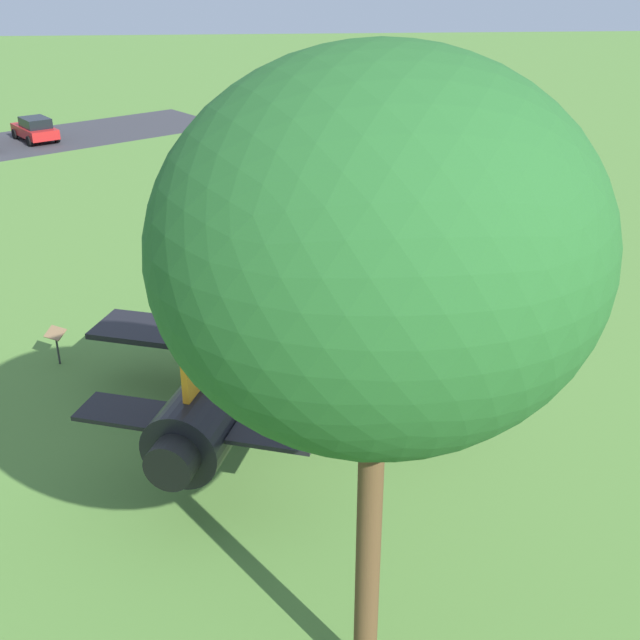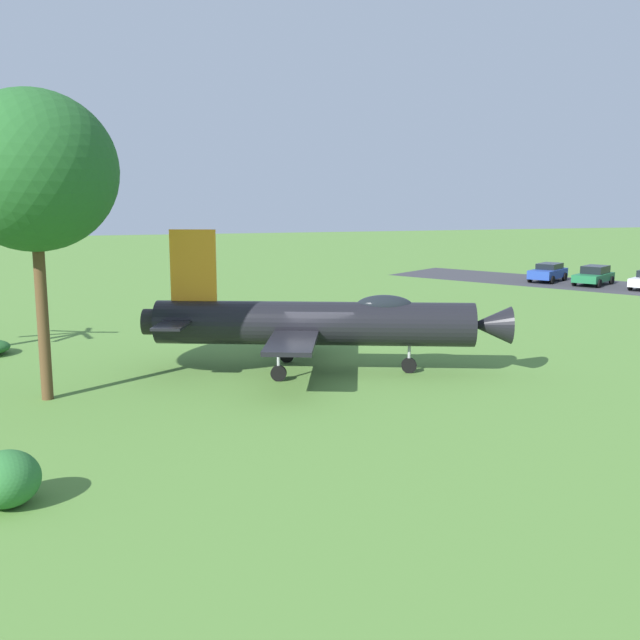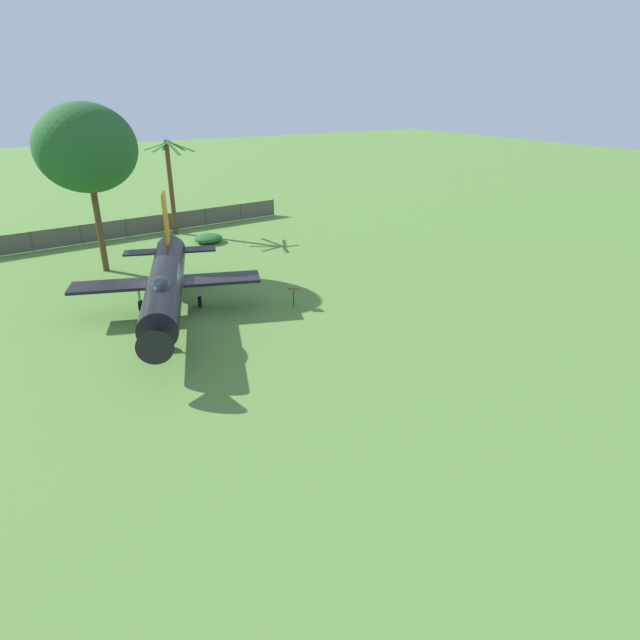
# 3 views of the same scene
# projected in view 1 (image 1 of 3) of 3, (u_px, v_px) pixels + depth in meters

# --- Properties ---
(ground_plane) EXTENTS (200.00, 200.00, 0.00)m
(ground_plane) POSITION_uv_depth(u_px,v_px,m) (273.00, 388.00, 22.24)
(ground_plane) COLOR #568438
(display_jet) EXTENTS (14.01, 9.63, 5.59)m
(display_jet) POSITION_uv_depth(u_px,v_px,m) (275.00, 319.00, 21.71)
(display_jet) COLOR black
(display_jet) RESTS_ON ground_plane
(shade_tree) EXTENTS (5.49, 5.99, 10.33)m
(shade_tree) POSITION_uv_depth(u_px,v_px,m) (378.00, 255.00, 10.16)
(shade_tree) COLOR brown
(shade_tree) RESTS_ON ground_plane
(info_plaque) EXTENTS (0.66, 0.72, 1.14)m
(info_plaque) POSITION_uv_depth(u_px,v_px,m) (56.00, 338.00, 23.16)
(info_plaque) COLOR #333333
(info_plaque) RESTS_ON ground_plane
(parked_car_red) EXTENTS (4.32, 3.67, 1.51)m
(parked_car_red) POSITION_uv_depth(u_px,v_px,m) (35.00, 129.00, 50.13)
(parked_car_red) COLOR red
(parked_car_red) RESTS_ON ground_plane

